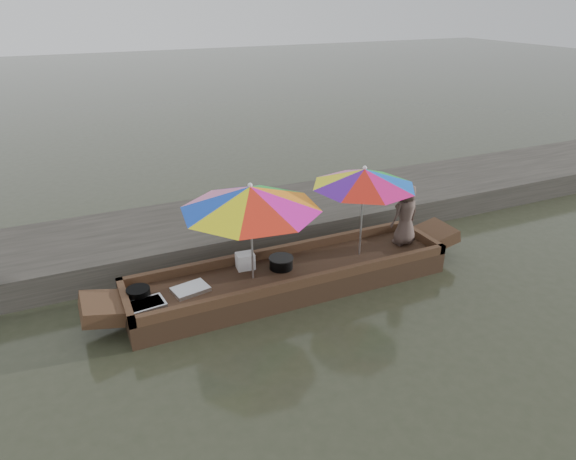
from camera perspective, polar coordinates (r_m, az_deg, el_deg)
name	(u,v)px	position (r m, az deg, el deg)	size (l,w,h in m)	color
water	(291,288)	(8.39, 0.29, -6.48)	(80.00, 80.00, 0.00)	#2E3222
dock	(243,224)	(10.08, -4.98, 0.67)	(22.00, 2.20, 0.50)	#2D2B26
boat_hull	(291,279)	(8.30, 0.29, -5.44)	(5.21, 1.20, 0.35)	#3A2518
cooking_pot	(139,294)	(7.71, -16.27, -6.84)	(0.34, 0.34, 0.18)	black
tray_crayfish	(146,306)	(7.49, -15.48, -8.12)	(0.51, 0.35, 0.09)	silver
tray_scallop	(190,289)	(7.76, -10.79, -6.50)	(0.51, 0.35, 0.06)	silver
charcoal_grill	(281,263)	(8.21, -0.77, -3.70)	(0.37, 0.37, 0.17)	black
supply_bag	(245,261)	(8.21, -4.77, -3.44)	(0.28, 0.22, 0.26)	silver
vendor	(406,214)	(9.05, 12.93, 1.72)	(0.54, 0.35, 1.11)	#4D3C35
umbrella_bow	(252,232)	(7.64, -4.07, -0.27)	(2.10, 2.10, 1.55)	green
umbrella_stern	(362,212)	(8.44, 8.21, 2.03)	(1.69, 1.69, 1.55)	green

